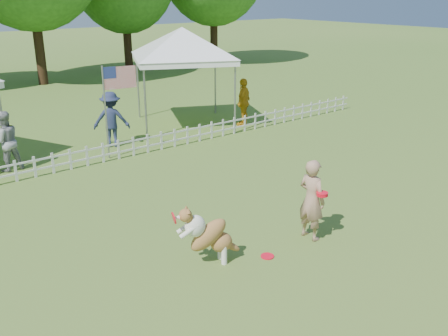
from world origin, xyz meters
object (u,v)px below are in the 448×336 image
Objects in this scene: canopy_tent_right at (183,78)px; flag_pole at (106,113)px; frisbee_on_turf at (267,256)px; spectator_c at (244,102)px; spectator_a at (5,141)px; handler at (312,200)px; spectator_b at (111,119)px; dog at (209,235)px.

canopy_tent_right reaches higher than flag_pole.
frisbee_on_turf is 9.89m from spectator_c.
spectator_a is (-2.69, 0.78, -0.54)m from flag_pole.
canopy_tent_right is at bearing -20.98° from handler.
frisbee_on_turf is 0.14× the size of spectator_b.
spectator_b is (1.00, 8.38, 0.88)m from frisbee_on_turf.
spectator_c is at bearing 12.45° from flag_pole.
canopy_tent_right reaches higher than spectator_c.
flag_pole is at bearing -130.18° from canopy_tent_right.
frisbee_on_turf is 7.46m from flag_pole.
flag_pole is 1.63× the size of spectator_a.
spectator_a is 0.95× the size of spectator_b.
spectator_c reaches higher than frisbee_on_turf.
handler is 7.35m from flag_pole.
canopy_tent_right is at bearing 33.02° from flag_pole.
frisbee_on_turf is 8.47m from spectator_a.
frisbee_on_turf is at bearing -7.56° from dog.
dog is 10.15m from spectator_c.
canopy_tent_right reaches higher than spectator_b.
flag_pole is (0.34, 7.32, 1.38)m from frisbee_on_turf.
spectator_a reaches higher than dog.
canopy_tent_right is (4.38, 9.20, 1.73)m from frisbee_on_turf.
spectator_b reaches higher than frisbee_on_turf.
spectator_a is at bearing 106.20° from frisbee_on_turf.
dog is (-2.23, 0.45, -0.25)m from handler.
handler is 9.12m from spectator_c.
spectator_b is at bearing -0.47° from handler.
handler is 0.48× the size of canopy_tent_right.
flag_pole is 1.58× the size of spectator_c.
canopy_tent_right reaches higher than spectator_a.
spectator_a is (-6.73, -1.10, -0.89)m from canopy_tent_right.
spectator_a is 8.43m from spectator_c.
canopy_tent_right is at bearing 76.78° from dog.
dog is 7.73m from spectator_a.
handler is at bearing 29.82° from spectator_c.
spectator_b reaches higher than dog.
frisbee_on_turf is at bearing 115.12° from spectator_b.
handler is at bearing 111.02° from spectator_a.
dog is at bearing -96.85° from canopy_tent_right.
dog is at bearing 17.71° from spectator_c.
canopy_tent_right is 4.47m from flag_pole.
spectator_a is at bearing 36.72° from spectator_b.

